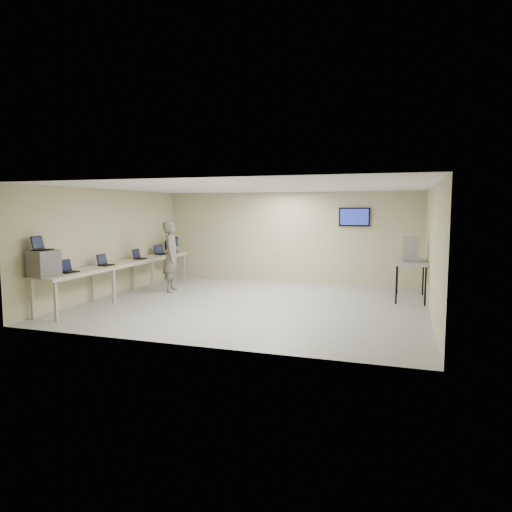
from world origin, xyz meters
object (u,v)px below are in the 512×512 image
(soldier, at_px, (172,256))
(side_table, at_px, (411,264))
(equipment_box, at_px, (44,263))
(workbench, at_px, (124,265))

(soldier, distance_m, side_table, 6.36)
(side_table, bearing_deg, equipment_box, -147.87)
(soldier, height_order, side_table, soldier)
(workbench, height_order, soldier, soldier)
(soldier, bearing_deg, equipment_box, 147.75)
(equipment_box, distance_m, soldier, 3.82)
(workbench, relative_size, soldier, 3.06)
(workbench, height_order, side_table, side_table)
(workbench, distance_m, soldier, 1.30)
(soldier, xyz_separation_m, side_table, (6.30, 0.86, -0.08))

